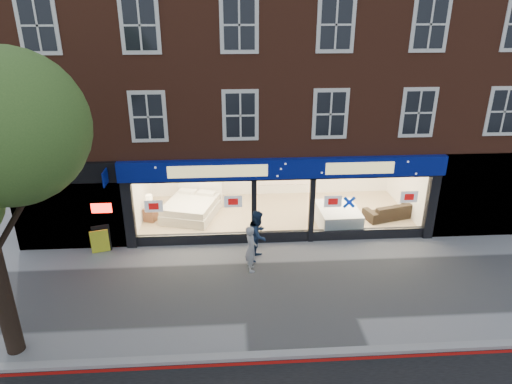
{
  "coord_description": "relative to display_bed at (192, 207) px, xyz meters",
  "views": [
    {
      "loc": [
        -1.96,
        -11.82,
        8.26
      ],
      "look_at": [
        -1.02,
        2.5,
        2.25
      ],
      "focal_mm": 32.0,
      "sensor_mm": 36.0,
      "label": 1
    }
  ],
  "objects": [
    {
      "name": "pedestrian_blue",
      "position": [
        2.48,
        -3.42,
        0.42
      ],
      "size": [
        0.99,
        1.08,
        1.78
      ],
      "primitive_type": "imported",
      "rotation": [
        0.0,
        0.0,
        1.11
      ],
      "color": "#192A47",
      "rests_on": "ground"
    },
    {
      "name": "mattress_stack",
      "position": [
        5.75,
        -1.37,
        0.01
      ],
      "size": [
        1.57,
        1.96,
        0.76
      ],
      "rotation": [
        0.0,
        0.0,
        0.03
      ],
      "color": "silver",
      "rests_on": "showroom_floor"
    },
    {
      "name": "ground",
      "position": [
        3.47,
        -5.37,
        -0.47
      ],
      "size": [
        120.0,
        120.0,
        0.0
      ],
      "primitive_type": "plane",
      "color": "gray",
      "rests_on": "ground"
    },
    {
      "name": "a_board",
      "position": [
        -3.04,
        -2.67,
        0.01
      ],
      "size": [
        0.72,
        0.56,
        0.97
      ],
      "primitive_type": "cube",
      "rotation": [
        0.0,
        0.0,
        0.28
      ],
      "color": "yellow",
      "rests_on": "ground"
    },
    {
      "name": "bedside_table",
      "position": [
        -1.63,
        -0.42,
        -0.1
      ],
      "size": [
        0.58,
        0.58,
        0.55
      ],
      "primitive_type": "cube",
      "rotation": [
        0.0,
        0.0,
        -0.38
      ],
      "color": "brown",
      "rests_on": "showroom_floor"
    },
    {
      "name": "pedestrian_grey",
      "position": [
        2.2,
        -4.18,
        0.33
      ],
      "size": [
        0.44,
        0.62,
        1.6
      ],
      "primitive_type": "imported",
      "rotation": [
        0.0,
        0.0,
        1.68
      ],
      "color": "#95979C",
      "rests_on": "ground"
    },
    {
      "name": "kerb_stone",
      "position": [
        3.47,
        -8.27,
        -0.41
      ],
      "size": [
        60.0,
        0.25,
        0.12
      ],
      "primitive_type": "cube",
      "color": "gray",
      "rests_on": "ground"
    },
    {
      "name": "showroom_floor",
      "position": [
        3.47,
        -0.12,
        -0.42
      ],
      "size": [
        11.0,
        4.5,
        0.1
      ],
      "primitive_type": "cube",
      "color": "tan",
      "rests_on": "ground"
    },
    {
      "name": "building",
      "position": [
        3.45,
        1.57,
        6.2
      ],
      "size": [
        19.0,
        8.26,
        10.3
      ],
      "color": "brown",
      "rests_on": "ground"
    },
    {
      "name": "display_bed",
      "position": [
        0.0,
        0.0,
        0.0
      ],
      "size": [
        2.55,
        2.82,
        1.34
      ],
      "rotation": [
        0.0,
        0.0,
        -0.3
      ],
      "color": "silver",
      "rests_on": "showroom_floor"
    },
    {
      "name": "sofa",
      "position": [
        8.07,
        -0.77,
        -0.06
      ],
      "size": [
        2.28,
        1.38,
        0.62
      ],
      "primitive_type": "imported",
      "rotation": [
        0.0,
        0.0,
        3.42
      ],
      "color": "black",
      "rests_on": "showroom_floor"
    },
    {
      "name": "kerb_line",
      "position": [
        3.47,
        -8.47,
        -0.47
      ],
      "size": [
        60.0,
        0.1,
        0.01
      ],
      "primitive_type": "cube",
      "color": "#8C0A07",
      "rests_on": "ground"
    }
  ]
}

